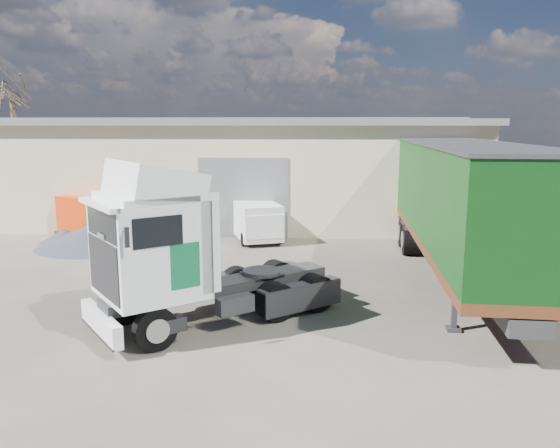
# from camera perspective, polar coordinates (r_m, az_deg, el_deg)

# --- Properties ---
(ground) EXTENTS (120.00, 120.00, 0.00)m
(ground) POSITION_cam_1_polar(r_m,az_deg,el_deg) (15.01, -1.26, -9.27)
(ground) COLOR #2B2923
(ground) RESTS_ON ground
(warehouse) EXTENTS (30.60, 12.60, 5.42)m
(warehouse) POSITION_cam_1_polar(r_m,az_deg,el_deg) (31.04, -9.76, 5.80)
(warehouse) COLOR beige
(warehouse) RESTS_ON ground
(bare_tree) EXTENTS (4.00, 4.00, 9.60)m
(bare_tree) POSITION_cam_1_polar(r_m,az_deg,el_deg) (39.26, -26.34, 13.51)
(bare_tree) COLOR #382B21
(bare_tree) RESTS_ON ground
(tractor_unit) EXTENTS (6.33, 5.73, 4.24)m
(tractor_unit) POSITION_cam_1_polar(r_m,az_deg,el_deg) (13.77, -10.29, -3.50)
(tractor_unit) COLOR black
(tractor_unit) RESTS_ON ground
(box_trailer) EXTENTS (3.52, 13.63, 4.49)m
(box_trailer) POSITION_cam_1_polar(r_m,az_deg,el_deg) (18.18, 18.66, 2.53)
(box_trailer) COLOR #2D2D30
(box_trailer) RESTS_ON ground
(panel_van) EXTENTS (2.94, 4.45, 1.69)m
(panel_van) POSITION_cam_1_polar(r_m,az_deg,el_deg) (24.24, -2.64, 0.43)
(panel_van) COLOR black
(panel_van) RESTS_ON ground
(orange_skip) EXTENTS (3.46, 2.84, 1.87)m
(orange_skip) POSITION_cam_1_polar(r_m,az_deg,el_deg) (26.30, -18.95, 0.53)
(orange_skip) COLOR #2D2D30
(orange_skip) RESTS_ON ground
(gravel_heap) EXTENTS (5.63, 5.58, 0.98)m
(gravel_heap) POSITION_cam_1_polar(r_m,az_deg,el_deg) (23.85, -19.44, -1.34)
(gravel_heap) COLOR black
(gravel_heap) RESTS_ON ground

